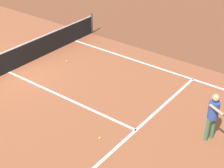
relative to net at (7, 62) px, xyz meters
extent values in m
plane|color=brown|center=(0.00, 0.00, -0.49)|extent=(60.00, 60.00, 0.00)
cube|color=#9E5433|center=(0.00, 0.00, -0.49)|extent=(10.62, 24.40, 0.00)
cube|color=white|center=(4.11, -5.95, -0.49)|extent=(0.10, 11.89, 0.01)
cube|color=white|center=(0.00, -6.40, -0.49)|extent=(8.22, 0.10, 0.01)
cube|color=white|center=(0.00, -3.20, -0.49)|extent=(0.10, 6.40, 0.01)
cylinder|color=#33383D|center=(5.41, 0.00, 0.04)|extent=(0.09, 0.09, 1.07)
cube|color=black|center=(0.00, 0.00, -0.04)|extent=(10.82, 0.02, 0.91)
cube|color=white|center=(0.00, 0.00, 0.44)|extent=(10.82, 0.03, 0.05)
cylinder|color=#3F7247|center=(1.11, -8.47, -0.09)|extent=(0.11, 0.11, 0.80)
cylinder|color=#3F7247|center=(0.91, -8.37, -0.09)|extent=(0.11, 0.11, 0.80)
cylinder|color=#2D4C99|center=(1.01, -8.42, 0.59)|extent=(0.32, 0.32, 0.56)
sphere|color=tan|center=(1.01, -8.42, 1.03)|extent=(0.22, 0.22, 0.22)
cylinder|color=tan|center=(1.16, -8.49, 0.60)|extent=(0.08, 0.08, 0.55)
cylinder|color=tan|center=(0.74, -8.59, 0.82)|extent=(0.32, 0.52, 0.08)
sphere|color=#CCE033|center=(-1.02, -5.74, -0.46)|extent=(0.07, 0.07, 0.07)
sphere|color=#CCE033|center=(2.16, -1.27, -0.46)|extent=(0.07, 0.07, 0.07)
camera|label=1|loc=(-7.27, -10.96, 6.32)|focal=54.24mm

